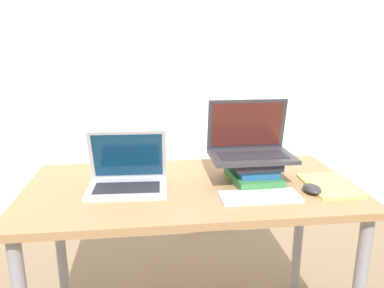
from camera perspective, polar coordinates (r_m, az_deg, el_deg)
name	(u,v)px	position (r m, az deg, el deg)	size (l,w,h in m)	color
wall_back	(172,43)	(2.50, -3.11, 15.12)	(8.00, 0.05, 2.70)	silver
desk	(191,205)	(1.63, -0.21, -9.31)	(1.38, 0.71, 0.77)	#9E754C
laptop_left	(128,177)	(1.57, -9.79, -4.97)	(0.33, 0.25, 0.24)	#B2B2B7
book_stack	(254,170)	(1.64, 9.39, -3.93)	(0.21, 0.27, 0.11)	#33753D
laptop_on_books	(250,145)	(1.63, 8.84, -0.22)	(0.35, 0.23, 0.24)	#333338
wireless_keyboard	(260,196)	(1.48, 10.30, -7.87)	(0.31, 0.13, 0.01)	silver
mouse	(312,189)	(1.58, 17.84, -6.51)	(0.07, 0.10, 0.03)	#2D2D2D
notepad	(329,185)	(1.68, 20.18, -5.94)	(0.19, 0.28, 0.01)	#EFE066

